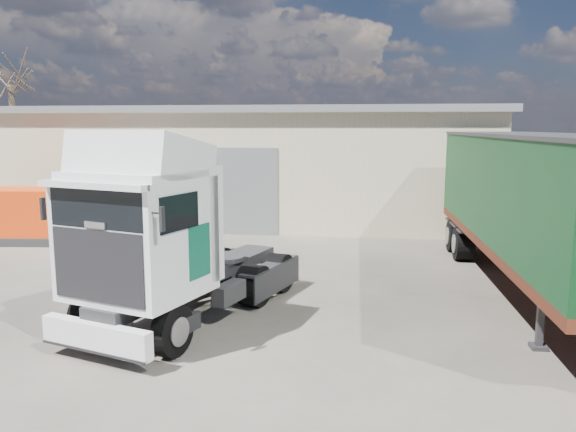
# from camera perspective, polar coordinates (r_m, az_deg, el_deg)

# --- Properties ---
(ground) EXTENTS (120.00, 120.00, 0.00)m
(ground) POSITION_cam_1_polar(r_m,az_deg,el_deg) (13.72, -7.37, -9.91)
(ground) COLOR black
(ground) RESTS_ON ground
(warehouse) EXTENTS (30.60, 12.60, 5.42)m
(warehouse) POSITION_cam_1_polar(r_m,az_deg,el_deg) (30.08, -10.73, 5.51)
(warehouse) COLOR beige
(warehouse) RESTS_ON ground
(bare_tree) EXTENTS (4.00, 4.00, 9.60)m
(bare_tree) POSITION_cam_1_polar(r_m,az_deg,el_deg) (39.09, -26.45, 13.25)
(bare_tree) COLOR #382B21
(bare_tree) RESTS_ON ground
(tractor_unit) EXTENTS (4.32, 6.86, 4.39)m
(tractor_unit) POSITION_cam_1_polar(r_m,az_deg,el_deg) (12.53, -12.47, -3.13)
(tractor_unit) COLOR black
(tractor_unit) RESTS_ON ground
(box_trailer) EXTENTS (2.87, 12.86, 4.27)m
(box_trailer) POSITION_cam_1_polar(r_m,az_deg,el_deg) (16.28, 23.62, 1.80)
(box_trailer) COLOR #2D2D30
(box_trailer) RESTS_ON ground
(panel_van) EXTENTS (2.92, 4.78, 1.82)m
(panel_van) POSITION_cam_1_polar(r_m,az_deg,el_deg) (22.74, -16.04, -0.15)
(panel_van) COLOR black
(panel_van) RESTS_ON ground
(orange_skip) EXTENTS (3.52, 2.41, 2.08)m
(orange_skip) POSITION_cam_1_polar(r_m,az_deg,el_deg) (24.06, -25.13, -0.25)
(orange_skip) COLOR #2D2D30
(orange_skip) RESTS_ON ground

